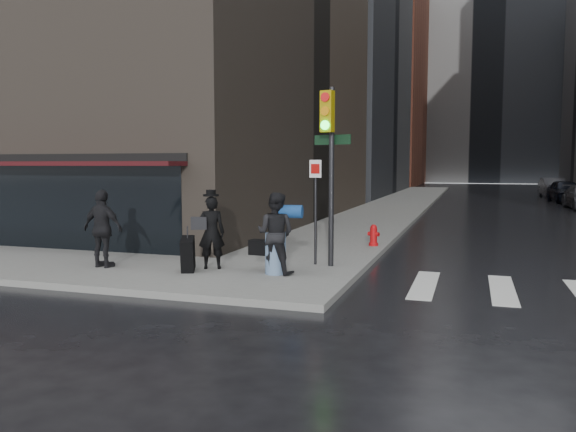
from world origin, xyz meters
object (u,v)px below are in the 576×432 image
Objects in this scene: man_jeans at (275,233)px; parked_car_4 at (565,191)px; man_greycoat at (103,229)px; fire_hydrant at (374,236)px; man_overcoat at (207,236)px; traffic_light at (328,152)px; parked_car_5 at (553,188)px.

man_jeans is 0.40× the size of parked_car_4.
man_jeans is 4.24m from man_greycoat.
man_overcoat is at bearing -121.28° from fire_hydrant.
man_overcoat reaches higher than man_jeans.
man_greycoat reaches higher than fire_hydrant.
parked_car_4 is (9.50, 30.12, -2.14)m from traffic_light.
traffic_light is 4.60m from fire_hydrant.
man_jeans is 33.06m from parked_car_4.
parked_car_5 is (12.15, 37.68, -0.17)m from man_overcoat.
man_jeans is 0.99× the size of man_greycoat.
parked_car_5 is at bearing 74.48° from fire_hydrant.
man_jeans reaches higher than parked_car_5.
man_jeans is at bearing -108.75° from parked_car_5.
traffic_light is 0.93× the size of parked_car_4.
man_overcoat is at bearing -115.12° from parked_car_4.
man_overcoat is 2.93× the size of fire_hydrant.
man_greycoat reaches higher than parked_car_4.
traffic_light is 31.65m from parked_car_4.
parked_car_4 is at bearing 71.05° from fire_hydrant.
traffic_light is 37.70m from parked_car_5.
parked_car_4 is (14.61, 31.91, -0.30)m from man_greycoat.
man_overcoat is 1.73m from man_jeans.
fire_hydrant is 33.81m from parked_car_5.
fire_hydrant is (1.38, 5.10, -0.64)m from man_jeans.
traffic_light is (5.11, 1.80, 1.84)m from man_greycoat.
man_greycoat is 0.40× the size of parked_car_5.
traffic_light is (0.90, 1.26, 1.85)m from man_jeans.
man_overcoat is 2.55m from man_greycoat.
traffic_light reaches higher than fire_hydrant.
fire_hydrant is at bearing 96.21° from traffic_light.
parked_car_4 is 6.30m from parked_car_5.
traffic_light reaches higher than man_greycoat.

